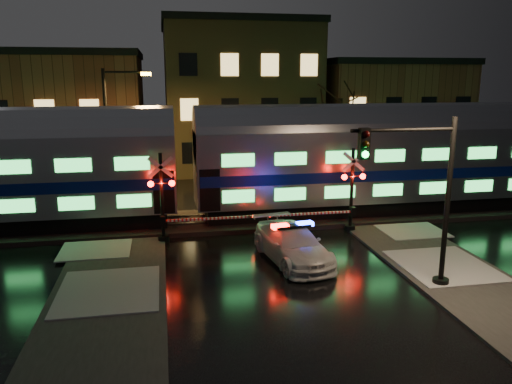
# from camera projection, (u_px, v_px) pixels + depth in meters

# --- Properties ---
(ground) EXTENTS (120.00, 120.00, 0.00)m
(ground) POSITION_uv_depth(u_px,v_px,m) (270.00, 254.00, 21.77)
(ground) COLOR black
(ground) RESTS_ON ground
(ballast) EXTENTS (90.00, 4.20, 0.24)m
(ballast) POSITION_uv_depth(u_px,v_px,m) (250.00, 220.00, 26.53)
(ballast) COLOR black
(ballast) RESTS_ON ground
(sidewalk_left) EXTENTS (4.00, 20.00, 0.12)m
(sidewalk_left) POSITION_uv_depth(u_px,v_px,m) (99.00, 334.00, 14.84)
(sidewalk_left) COLOR #2D2D2D
(sidewalk_left) RESTS_ON ground
(sidewalk_right) EXTENTS (4.00, 20.00, 0.12)m
(sidewalk_right) POSITION_uv_depth(u_px,v_px,m) (491.00, 299.00, 17.17)
(sidewalk_right) COLOR #2D2D2D
(sidewalk_right) RESTS_ON ground
(building_left) EXTENTS (14.00, 10.00, 9.00)m
(building_left) POSITION_uv_depth(u_px,v_px,m) (52.00, 116.00, 39.50)
(building_left) COLOR brown
(building_left) RESTS_ON ground
(building_mid) EXTENTS (12.00, 11.00, 11.50)m
(building_mid) POSITION_uv_depth(u_px,v_px,m) (238.00, 98.00, 42.38)
(building_mid) COLOR brown
(building_mid) RESTS_ON ground
(building_right) EXTENTS (12.00, 10.00, 8.50)m
(building_right) POSITION_uv_depth(u_px,v_px,m) (382.00, 115.00, 44.57)
(building_right) COLOR brown
(building_right) RESTS_ON ground
(train) EXTENTS (51.00, 3.12, 5.92)m
(train) POSITION_uv_depth(u_px,v_px,m) (185.00, 161.00, 25.19)
(train) COLOR black
(train) RESTS_ON ballast
(police_car) EXTENTS (2.83, 5.36, 1.65)m
(police_car) POSITION_uv_depth(u_px,v_px,m) (292.00, 244.00, 20.73)
(police_car) COLOR silver
(police_car) RESTS_ON ground
(crossing_signal_right) EXTENTS (5.90, 0.66, 4.18)m
(crossing_signal_right) POSITION_uv_depth(u_px,v_px,m) (345.00, 198.00, 24.35)
(crossing_signal_right) COLOR black
(crossing_signal_right) RESTS_ON ground
(crossing_signal_left) EXTENTS (5.94, 0.66, 4.20)m
(crossing_signal_left) POSITION_uv_depth(u_px,v_px,m) (170.00, 206.00, 22.83)
(crossing_signal_left) COLOR black
(crossing_signal_left) RESTS_ON ground
(traffic_light) EXTENTS (4.01, 0.71, 6.20)m
(traffic_light) POSITION_uv_depth(u_px,v_px,m) (423.00, 201.00, 17.39)
(traffic_light) COLOR black
(traffic_light) RESTS_ON ground
(streetlight) EXTENTS (2.67, 0.28, 7.99)m
(streetlight) POSITION_uv_depth(u_px,v_px,m) (112.00, 130.00, 28.06)
(streetlight) COLOR black
(streetlight) RESTS_ON ground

